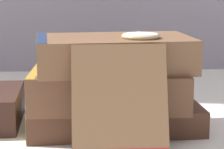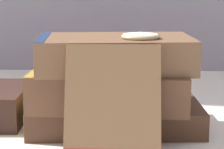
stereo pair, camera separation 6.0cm
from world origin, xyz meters
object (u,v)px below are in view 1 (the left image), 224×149
at_px(book_flat_top, 111,54).
at_px(book_leaning_front, 119,106).
at_px(book_flat_bottom, 109,115).
at_px(book_flat_middle, 105,88).
at_px(reading_glasses, 70,104).
at_px(pocket_watch, 141,36).

distance_m(book_flat_top, book_leaning_front, 0.10).
bearing_deg(book_flat_top, book_flat_bottom, 89.22).
bearing_deg(book_flat_bottom, book_flat_middle, -116.79).
relative_size(book_flat_bottom, reading_glasses, 2.16).
bearing_deg(book_flat_top, pocket_watch, -27.71).
bearing_deg(book_flat_bottom, book_flat_top, -89.29).
xyz_separation_m(book_flat_middle, book_leaning_front, (0.01, -0.09, 0.00)).
bearing_deg(book_leaning_front, pocket_watch, 65.81).
bearing_deg(book_flat_top, book_leaning_front, -92.44).
bearing_deg(book_flat_middle, book_flat_top, -8.98).
bearing_deg(reading_glasses, book_flat_middle, -85.93).
relative_size(book_leaning_front, pocket_watch, 2.45).
bearing_deg(book_flat_bottom, pocket_watch, -43.47).
xyz_separation_m(book_flat_top, reading_glasses, (-0.06, 0.14, -0.11)).
bearing_deg(pocket_watch, reading_glasses, 122.35).
distance_m(book_flat_top, reading_glasses, 0.18).
bearing_deg(pocket_watch, book_flat_bottom, 139.77).
distance_m(book_flat_bottom, book_leaning_front, 0.12).
bearing_deg(book_leaning_front, reading_glasses, 105.29).
distance_m(book_flat_middle, reading_glasses, 0.16).
bearing_deg(book_flat_middle, reading_glasses, 112.71).
bearing_deg(pocket_watch, book_leaning_front, -114.19).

